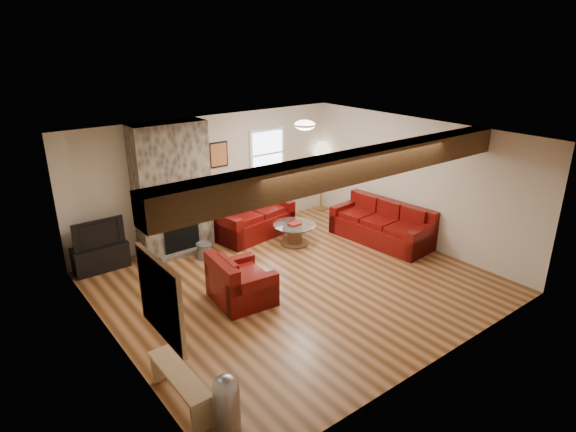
% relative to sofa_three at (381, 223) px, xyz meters
% --- Properties ---
extents(room, '(8.00, 8.00, 8.00)m').
position_rel_sofa_three_xyz_m(room, '(-2.48, -0.34, 0.85)').
color(room, '#583417').
rests_on(room, ground).
extents(floor, '(6.00, 6.00, 0.00)m').
position_rel_sofa_three_xyz_m(floor, '(-2.48, -0.34, -0.40)').
color(floor, '#583417').
rests_on(floor, ground).
extents(oak_beam, '(6.00, 0.36, 0.38)m').
position_rel_sofa_three_xyz_m(oak_beam, '(-2.48, -1.59, 1.91)').
color(oak_beam, '#331F0F').
rests_on(oak_beam, room).
extents(chimney_breast, '(1.40, 0.67, 2.50)m').
position_rel_sofa_three_xyz_m(chimney_breast, '(-3.48, 2.15, 0.82)').
color(chimney_breast, '#36312A').
rests_on(chimney_breast, floor).
extents(back_window, '(0.90, 0.08, 1.10)m').
position_rel_sofa_three_xyz_m(back_window, '(-1.13, 2.37, 1.15)').
color(back_window, white).
rests_on(back_window, room).
extents(hatch_window, '(0.08, 1.00, 0.90)m').
position_rel_sofa_three_xyz_m(hatch_window, '(-5.44, -1.84, 1.05)').
color(hatch_window, tan).
rests_on(hatch_window, room).
extents(ceiling_dome, '(0.40, 0.40, 0.18)m').
position_rel_sofa_three_xyz_m(ceiling_dome, '(-1.58, 0.56, 2.04)').
color(ceiling_dome, silver).
rests_on(ceiling_dome, room).
extents(artwork_back, '(0.42, 0.06, 0.52)m').
position_rel_sofa_three_xyz_m(artwork_back, '(-2.33, 2.37, 1.30)').
color(artwork_back, black).
rests_on(artwork_back, room).
extents(artwork_right, '(0.06, 0.55, 0.42)m').
position_rel_sofa_three_xyz_m(artwork_right, '(0.48, -0.04, 1.35)').
color(artwork_right, black).
rests_on(artwork_right, room).
extents(sofa_three, '(1.05, 2.14, 0.80)m').
position_rel_sofa_three_xyz_m(sofa_three, '(0.00, 0.00, 0.00)').
color(sofa_three, '#4E0509').
rests_on(sofa_three, floor).
extents(loveseat, '(1.78, 1.19, 0.88)m').
position_rel_sofa_three_xyz_m(loveseat, '(-1.88, 1.89, 0.04)').
color(loveseat, '#4E0509').
rests_on(loveseat, floor).
extents(armchair_red, '(0.92, 1.02, 0.77)m').
position_rel_sofa_three_xyz_m(armchair_red, '(-3.51, -0.25, -0.02)').
color(armchair_red, '#4E0509').
rests_on(armchair_red, floor).
extents(coffee_table, '(0.86, 0.86, 0.45)m').
position_rel_sofa_three_xyz_m(coffee_table, '(-1.48, 0.96, -0.19)').
color(coffee_table, '#4C2E18').
rests_on(coffee_table, floor).
extents(tv_cabinet, '(0.94, 0.38, 0.47)m').
position_rel_sofa_three_xyz_m(tv_cabinet, '(-4.93, 2.19, -0.16)').
color(tv_cabinet, black).
rests_on(tv_cabinet, floor).
extents(television, '(0.88, 0.12, 0.51)m').
position_rel_sofa_three_xyz_m(television, '(-4.93, 2.19, 0.33)').
color(television, black).
rests_on(television, tv_cabinet).
extents(floor_lamp, '(0.42, 0.42, 1.65)m').
position_rel_sofa_three_xyz_m(floor_lamp, '(0.32, 2.21, 1.01)').
color(floor_lamp, tan).
rests_on(floor_lamp, floor).
extents(pine_bench, '(0.27, 1.14, 0.43)m').
position_rel_sofa_three_xyz_m(pine_bench, '(-5.31, -1.78, -0.19)').
color(pine_bench, tan).
rests_on(pine_bench, floor).
extents(pedal_bin, '(0.31, 0.31, 0.72)m').
position_rel_sofa_three_xyz_m(pedal_bin, '(-5.10, -2.47, -0.04)').
color(pedal_bin, '#9D9DA2').
rests_on(pedal_bin, floor).
extents(coal_bucket, '(0.31, 0.31, 0.30)m').
position_rel_sofa_three_xyz_m(coal_bucket, '(-3.23, 1.51, -0.25)').
color(coal_bucket, slate).
rests_on(coal_bucket, floor).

